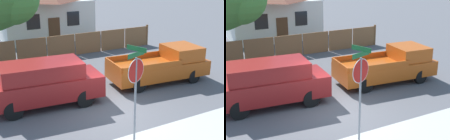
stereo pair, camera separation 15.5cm
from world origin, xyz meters
TOP-DOWN VIEW (x-y plane):
  - ground_plane at (0.00, 0.00)m, footprint 80.00×80.00m
  - wooden_fence at (2.03, 8.72)m, footprint 11.81×0.12m
  - house at (1.89, 15.35)m, footprint 7.56×6.27m
  - red_suv at (-2.17, 1.89)m, footprint 4.91×2.34m
  - orange_pickup at (4.07, 1.87)m, footprint 5.28×2.48m
  - stop_sign at (-0.55, -2.64)m, footprint 0.78×0.70m

SIDE VIEW (x-z plane):
  - ground_plane at x=0.00m, z-range 0.00..0.00m
  - wooden_fence at x=2.03m, z-range -0.05..1.49m
  - orange_pickup at x=4.07m, z-range -0.04..1.75m
  - red_suv at x=-2.17m, z-range 0.08..2.02m
  - stop_sign at x=-0.55m, z-range 0.62..4.06m
  - house at x=1.89m, z-range 0.09..4.91m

